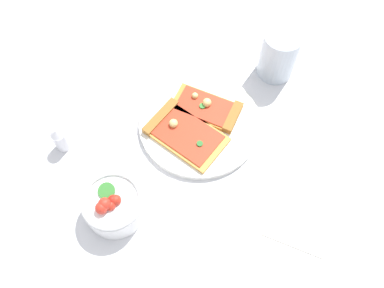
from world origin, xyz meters
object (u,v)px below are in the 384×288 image
(pizza_slice_near, at_px, (210,109))
(salad_bowl, at_px, (113,205))
(plate, at_px, (199,123))
(pizza_slice_far, at_px, (182,132))
(pepper_shaker, at_px, (60,139))
(paper_napkin, at_px, (301,219))
(soda_glass, at_px, (278,55))

(pizza_slice_near, xyz_separation_m, salad_bowl, (0.06, 0.28, 0.01))
(plate, distance_m, pizza_slice_far, 0.05)
(plate, relative_size, salad_bowl, 2.27)
(pepper_shaker, bearing_deg, pizza_slice_near, -138.38)
(pizza_slice_near, relative_size, paper_napkin, 1.23)
(paper_napkin, bearing_deg, pepper_shaker, 8.76)
(salad_bowl, height_order, paper_napkin, salad_bowl)
(salad_bowl, xyz_separation_m, paper_napkin, (-0.33, -0.15, -0.03))
(pizza_slice_near, bearing_deg, plate, 77.12)
(paper_napkin, height_order, pepper_shaker, pepper_shaker)
(plate, bearing_deg, pepper_shaker, 37.49)
(pizza_slice_near, distance_m, pizza_slice_far, 0.08)
(pizza_slice_near, height_order, pepper_shaker, pepper_shaker)
(pizza_slice_far, xyz_separation_m, salad_bowl, (0.04, 0.21, 0.01))
(salad_bowl, xyz_separation_m, pepper_shaker, (0.17, -0.07, -0.00))
(salad_bowl, bearing_deg, pizza_slice_near, -102.91)
(salad_bowl, height_order, soda_glass, soda_glass)
(soda_glass, bearing_deg, plate, 66.74)
(plate, xyz_separation_m, pizza_slice_far, (0.02, 0.04, 0.01))
(pizza_slice_far, bearing_deg, pizza_slice_near, -109.63)
(pizza_slice_near, xyz_separation_m, soda_glass, (-0.08, -0.17, 0.04))
(plate, xyz_separation_m, soda_glass, (-0.09, -0.21, 0.05))
(plate, relative_size, pepper_shaker, 4.05)
(salad_bowl, distance_m, soda_glass, 0.48)
(salad_bowl, xyz_separation_m, soda_glass, (-0.15, -0.46, 0.02))
(paper_napkin, bearing_deg, pizza_slice_far, -11.27)
(paper_napkin, relative_size, pepper_shaker, 1.88)
(pizza_slice_near, relative_size, soda_glass, 1.26)
(pizza_slice_far, bearing_deg, paper_napkin, 168.73)
(plate, bearing_deg, pizza_slice_far, 65.15)
(salad_bowl, height_order, pepper_shaker, salad_bowl)
(soda_glass, distance_m, pepper_shaker, 0.50)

